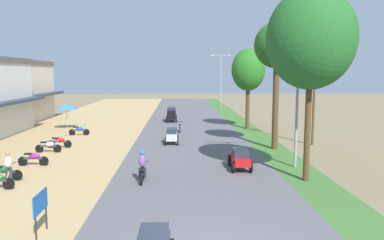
% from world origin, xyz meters
% --- Properties ---
extents(shophouse_far, '(7.59, 10.06, 6.90)m').
position_xyz_m(shophouse_far, '(-19.97, 34.13, 3.46)').
color(shophouse_far, beige).
rests_on(shophouse_far, ground).
extents(parked_motorbike_second, '(1.80, 0.54, 0.94)m').
position_xyz_m(parked_motorbike_second, '(-9.89, 9.18, 0.55)').
color(parked_motorbike_second, black).
rests_on(parked_motorbike_second, dirt_shoulder).
extents(parked_motorbike_third, '(1.80, 0.54, 0.94)m').
position_xyz_m(parked_motorbike_third, '(-9.62, 12.30, 0.55)').
color(parked_motorbike_third, black).
rests_on(parked_motorbike_third, dirt_shoulder).
extents(parked_motorbike_fourth, '(1.80, 0.54, 0.94)m').
position_xyz_m(parked_motorbike_fourth, '(-10.01, 16.11, 0.55)').
color(parked_motorbike_fourth, black).
rests_on(parked_motorbike_fourth, dirt_shoulder).
extents(parked_motorbike_fifth, '(1.80, 0.54, 0.94)m').
position_xyz_m(parked_motorbike_fifth, '(-9.77, 17.77, 0.55)').
color(parked_motorbike_fifth, black).
rests_on(parked_motorbike_fifth, dirt_shoulder).
extents(parked_motorbike_sixth, '(1.80, 0.54, 0.94)m').
position_xyz_m(parked_motorbike_sixth, '(-9.77, 23.42, 0.55)').
color(parked_motorbike_sixth, black).
rests_on(parked_motorbike_sixth, dirt_shoulder).
extents(street_signboard, '(0.06, 1.30, 1.50)m').
position_xyz_m(street_signboard, '(-5.69, 2.47, 1.11)').
color(street_signboard, '#262628').
rests_on(street_signboard, dirt_shoulder).
extents(vendor_umbrella, '(2.20, 2.20, 2.52)m').
position_xyz_m(vendor_umbrella, '(-11.93, 27.22, 2.31)').
color(vendor_umbrella, '#99999E').
rests_on(vendor_umbrella, dirt_shoulder).
extents(pedestrian_on_shoulder, '(0.42, 0.42, 1.62)m').
position_xyz_m(pedestrian_on_shoulder, '(-9.47, 8.66, 0.96)').
color(pedestrian_on_shoulder, '#33333D').
rests_on(pedestrian_on_shoulder, dirt_shoulder).
extents(median_tree_nearest, '(4.37, 4.37, 9.64)m').
position_xyz_m(median_tree_nearest, '(5.49, 8.67, 7.18)').
color(median_tree_nearest, '#4C351E').
rests_on(median_tree_nearest, median_strip).
extents(median_tree_second, '(3.22, 3.22, 9.03)m').
position_xyz_m(median_tree_second, '(5.93, 16.84, 7.32)').
color(median_tree_second, '#4C351E').
rests_on(median_tree_second, median_strip).
extents(median_tree_third, '(3.24, 3.24, 7.81)m').
position_xyz_m(median_tree_third, '(5.74, 26.85, 5.77)').
color(median_tree_third, '#4C351E').
rests_on(median_tree_third, median_strip).
extents(streetlamp_near, '(3.16, 0.20, 8.36)m').
position_xyz_m(streetlamp_near, '(5.80, 11.47, 4.84)').
color(streetlamp_near, gray).
rests_on(streetlamp_near, median_strip).
extents(streetlamp_mid, '(3.16, 0.20, 8.41)m').
position_xyz_m(streetlamp_mid, '(5.80, 51.66, 4.87)').
color(streetlamp_mid, gray).
rests_on(streetlamp_mid, median_strip).
extents(utility_pole_near, '(1.80, 0.20, 8.38)m').
position_xyz_m(utility_pole_near, '(9.32, 18.54, 4.38)').
color(utility_pole_near, brown).
rests_on(utility_pole_near, ground).
extents(car_sedan_red, '(1.10, 2.26, 1.19)m').
position_xyz_m(car_sedan_red, '(2.47, 11.04, 0.74)').
color(car_sedan_red, red).
rests_on(car_sedan_red, road_strip).
extents(car_hatchback_silver, '(1.04, 2.00, 1.23)m').
position_xyz_m(car_hatchback_silver, '(-1.55, 19.08, 0.75)').
color(car_hatchback_silver, '#B7BCC1').
rests_on(car_hatchback_silver, road_strip).
extents(car_van_black, '(1.19, 2.41, 1.67)m').
position_xyz_m(car_van_black, '(-1.81, 32.43, 1.02)').
color(car_van_black, black).
rests_on(car_van_black, road_strip).
extents(motorbike_foreground_rider, '(0.54, 1.80, 1.66)m').
position_xyz_m(motorbike_foreground_rider, '(-2.83, 8.66, 0.86)').
color(motorbike_foreground_rider, black).
rests_on(motorbike_foreground_rider, road_strip).
extents(motorbike_ahead_second, '(0.54, 1.80, 0.94)m').
position_xyz_m(motorbike_ahead_second, '(-0.90, 24.85, 0.57)').
color(motorbike_ahead_second, black).
rests_on(motorbike_ahead_second, road_strip).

